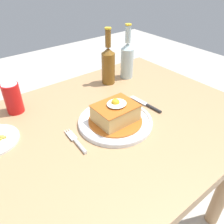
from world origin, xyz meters
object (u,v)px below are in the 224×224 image
fork (77,143)px  beer_bottle_clear (127,59)px  beer_bottle_amber (108,64)px  main_plate (115,121)px  knife (149,106)px  soda_can (13,98)px

fork → beer_bottle_clear: 0.56m
beer_bottle_amber → fork: bearing=-140.5°
fork → beer_bottle_amber: size_ratio=0.53×
main_plate → knife: 0.18m
beer_bottle_clear → beer_bottle_amber: bearing=176.8°
main_plate → soda_can: soda_can is taller
fork → knife: bearing=1.6°
beer_bottle_amber → knife: bearing=-90.6°
beer_bottle_clear → soda_can: bearing=176.5°
main_plate → soda_can: bearing=130.5°
fork → beer_bottle_clear: bearing=31.5°
fork → soda_can: soda_can is taller
fork → knife: same height
knife → beer_bottle_amber: beer_bottle_amber is taller
fork → beer_bottle_clear: beer_bottle_clear is taller
beer_bottle_amber → beer_bottle_clear: bearing=-3.2°
soda_can → beer_bottle_clear: size_ratio=0.47×
soda_can → beer_bottle_amber: 0.45m
main_plate → fork: bearing=-176.1°
main_plate → beer_bottle_amber: bearing=56.9°
beer_bottle_amber → soda_can: bearing=176.4°
fork → soda_can: (-0.09, 0.32, 0.06)m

